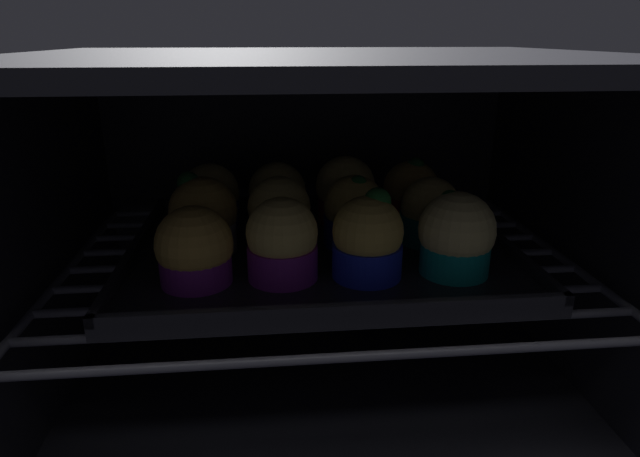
{
  "coord_description": "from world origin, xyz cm",
  "views": [
    {
      "loc": [
        -5.37,
        -32.18,
        37.13
      ],
      "look_at": [
        0.0,
        22.62,
        17.16
      ],
      "focal_mm": 30.04,
      "sensor_mm": 36.0,
      "label": 1
    }
  ],
  "objects_px": {
    "muffin_row1_col1": "(279,216)",
    "muffin_row0_col1": "(282,242)",
    "muffin_row2_col1": "(277,196)",
    "muffin_row2_col3": "(411,193)",
    "muffin_row1_col2": "(354,213)",
    "muffin_row1_col3": "(430,213)",
    "muffin_row0_col3": "(456,237)",
    "baking_tray": "(320,249)",
    "muffin_row2_col0": "(211,198)",
    "muffin_row0_col0": "(195,250)",
    "muffin_row0_col2": "(368,239)",
    "muffin_row1_col0": "(203,217)",
    "muffin_row2_col2": "(345,192)"
  },
  "relations": [
    {
      "from": "baking_tray",
      "to": "muffin_row1_col1",
      "type": "height_order",
      "value": "muffin_row1_col1"
    },
    {
      "from": "muffin_row0_col1",
      "to": "muffin_row1_col1",
      "type": "relative_size",
      "value": 1.0
    },
    {
      "from": "muffin_row1_col3",
      "to": "muffin_row2_col0",
      "type": "distance_m",
      "value": 0.26
    },
    {
      "from": "muffin_row0_col3",
      "to": "muffin_row2_col3",
      "type": "xyz_separation_m",
      "value": [
        -0.0,
        0.16,
        -0.0
      ]
    },
    {
      "from": "muffin_row0_col0",
      "to": "muffin_row1_col0",
      "type": "relative_size",
      "value": 0.87
    },
    {
      "from": "muffin_row1_col2",
      "to": "muffin_row1_col3",
      "type": "height_order",
      "value": "muffin_row1_col2"
    },
    {
      "from": "muffin_row2_col1",
      "to": "muffin_row2_col3",
      "type": "relative_size",
      "value": 0.94
    },
    {
      "from": "muffin_row0_col3",
      "to": "muffin_row1_col1",
      "type": "bearing_deg",
      "value": 154.32
    },
    {
      "from": "muffin_row0_col3",
      "to": "muffin_row1_col0",
      "type": "relative_size",
      "value": 0.95
    },
    {
      "from": "muffin_row0_col0",
      "to": "muffin_row0_col1",
      "type": "xyz_separation_m",
      "value": [
        0.08,
        0.0,
        0.0
      ]
    },
    {
      "from": "muffin_row2_col1",
      "to": "muffin_row2_col2",
      "type": "xyz_separation_m",
      "value": [
        0.08,
        -0.0,
        0.0
      ]
    },
    {
      "from": "muffin_row1_col1",
      "to": "muffin_row2_col0",
      "type": "relative_size",
      "value": 1.05
    },
    {
      "from": "muffin_row1_col2",
      "to": "muffin_row0_col0",
      "type": "bearing_deg",
      "value": -152.96
    },
    {
      "from": "muffin_row2_col1",
      "to": "muffin_row2_col3",
      "type": "distance_m",
      "value": 0.17
    },
    {
      "from": "muffin_row1_col2",
      "to": "muffin_row2_col1",
      "type": "xyz_separation_m",
      "value": [
        -0.08,
        0.08,
        -0.0
      ]
    },
    {
      "from": "muffin_row2_col3",
      "to": "muffin_row1_col1",
      "type": "bearing_deg",
      "value": -153.76
    },
    {
      "from": "muffin_row0_col0",
      "to": "muffin_row0_col2",
      "type": "bearing_deg",
      "value": -0.76
    },
    {
      "from": "muffin_row0_col1",
      "to": "muffin_row2_col0",
      "type": "bearing_deg",
      "value": 116.92
    },
    {
      "from": "baking_tray",
      "to": "muffin_row0_col3",
      "type": "xyz_separation_m",
      "value": [
        0.12,
        -0.08,
        0.04
      ]
    },
    {
      "from": "muffin_row0_col2",
      "to": "muffin_row1_col2",
      "type": "distance_m",
      "value": 0.08
    },
    {
      "from": "muffin_row1_col2",
      "to": "muffin_row2_col2",
      "type": "distance_m",
      "value": 0.08
    },
    {
      "from": "muffin_row1_col1",
      "to": "baking_tray",
      "type": "bearing_deg",
      "value": 4.38
    },
    {
      "from": "muffin_row1_col1",
      "to": "muffin_row0_col1",
      "type": "bearing_deg",
      "value": -89.53
    },
    {
      "from": "muffin_row0_col2",
      "to": "muffin_row2_col3",
      "type": "bearing_deg",
      "value": 62.61
    },
    {
      "from": "muffin_row0_col2",
      "to": "baking_tray",
      "type": "bearing_deg",
      "value": 114.05
    },
    {
      "from": "muffin_row0_col2",
      "to": "muffin_row1_col3",
      "type": "height_order",
      "value": "muffin_row0_col2"
    },
    {
      "from": "baking_tray",
      "to": "muffin_row2_col0",
      "type": "bearing_deg",
      "value": 147.36
    },
    {
      "from": "muffin_row1_col2",
      "to": "muffin_row1_col3",
      "type": "xyz_separation_m",
      "value": [
        0.08,
        0.0,
        -0.0
      ]
    },
    {
      "from": "muffin_row2_col1",
      "to": "muffin_row2_col3",
      "type": "height_order",
      "value": "muffin_row2_col3"
    },
    {
      "from": "muffin_row1_col2",
      "to": "baking_tray",
      "type": "bearing_deg",
      "value": -177.88
    },
    {
      "from": "muffin_row0_col2",
      "to": "muffin_row1_col3",
      "type": "relative_size",
      "value": 1.18
    },
    {
      "from": "baking_tray",
      "to": "muffin_row2_col0",
      "type": "relative_size",
      "value": 5.33
    },
    {
      "from": "muffin_row1_col2",
      "to": "muffin_row2_col0",
      "type": "xyz_separation_m",
      "value": [
        -0.16,
        0.08,
        -0.0
      ]
    },
    {
      "from": "muffin_row0_col3",
      "to": "muffin_row1_col2",
      "type": "distance_m",
      "value": 0.12
    },
    {
      "from": "muffin_row0_col0",
      "to": "muffin_row1_col3",
      "type": "xyz_separation_m",
      "value": [
        0.25,
        0.08,
        0.0
      ]
    },
    {
      "from": "muffin_row1_col1",
      "to": "muffin_row1_col3",
      "type": "xyz_separation_m",
      "value": [
        0.17,
        0.0,
        -0.0
      ]
    },
    {
      "from": "muffin_row1_col2",
      "to": "muffin_row2_col3",
      "type": "height_order",
      "value": "same"
    },
    {
      "from": "muffin_row0_col1",
      "to": "muffin_row2_col3",
      "type": "distance_m",
      "value": 0.23
    },
    {
      "from": "muffin_row0_col1",
      "to": "muffin_row0_col0",
      "type": "bearing_deg",
      "value": -178.91
    },
    {
      "from": "muffin_row0_col3",
      "to": "muffin_row1_col0",
      "type": "bearing_deg",
      "value": 161.8
    },
    {
      "from": "muffin_row1_col0",
      "to": "muffin_row1_col1",
      "type": "relative_size",
      "value": 1.07
    },
    {
      "from": "muffin_row0_col0",
      "to": "muffin_row1_col1",
      "type": "relative_size",
      "value": 0.93
    },
    {
      "from": "muffin_row0_col2",
      "to": "muffin_row2_col0",
      "type": "bearing_deg",
      "value": 134.74
    },
    {
      "from": "muffin_row0_col3",
      "to": "muffin_row2_col3",
      "type": "bearing_deg",
      "value": 90.69
    },
    {
      "from": "muffin_row1_col3",
      "to": "muffin_row0_col3",
      "type": "bearing_deg",
      "value": -89.9
    },
    {
      "from": "muffin_row1_col2",
      "to": "muffin_row2_col1",
      "type": "bearing_deg",
      "value": 134.93
    },
    {
      "from": "muffin_row0_col1",
      "to": "muffin_row2_col3",
      "type": "relative_size",
      "value": 1.0
    },
    {
      "from": "muffin_row2_col1",
      "to": "muffin_row1_col0",
      "type": "bearing_deg",
      "value": -132.84
    },
    {
      "from": "muffin_row2_col2",
      "to": "muffin_row2_col3",
      "type": "relative_size",
      "value": 1.02
    },
    {
      "from": "muffin_row0_col3",
      "to": "muffin_row1_col2",
      "type": "relative_size",
      "value": 1.02
    }
  ]
}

